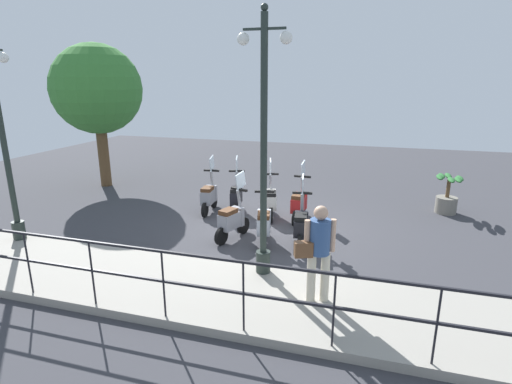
{
  "coord_description": "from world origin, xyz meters",
  "views": [
    {
      "loc": [
        -8.85,
        -2.16,
        3.56
      ],
      "look_at": [
        0.2,
        0.5,
        0.9
      ],
      "focal_mm": 28.0,
      "sensor_mm": 36.0,
      "label": 1
    }
  ],
  "objects_px": {
    "lamp_post_near": "(264,164)",
    "scooter_far_0": "(299,203)",
    "pedestrian_with_bag": "(318,247)",
    "scooter_far_1": "(271,200)",
    "lamp_post_far": "(6,153)",
    "scooter_near_2": "(232,219)",
    "tree_large": "(97,90)",
    "scooter_near_1": "(264,223)",
    "scooter_far_2": "(236,196)",
    "potted_palm": "(447,197)",
    "scooter_near_0": "(301,225)",
    "scooter_far_3": "(209,196)"
  },
  "relations": [
    {
      "from": "lamp_post_far",
      "to": "scooter_far_3",
      "type": "xyz_separation_m",
      "value": [
        3.3,
        -3.16,
        -1.59
      ]
    },
    {
      "from": "tree_large",
      "to": "scooter_far_0",
      "type": "distance_m",
      "value": 7.82
    },
    {
      "from": "lamp_post_far",
      "to": "scooter_near_2",
      "type": "bearing_deg",
      "value": -69.51
    },
    {
      "from": "scooter_far_2",
      "to": "scooter_far_3",
      "type": "height_order",
      "value": "same"
    },
    {
      "from": "tree_large",
      "to": "scooter_near_1",
      "type": "relative_size",
      "value": 3.07
    },
    {
      "from": "potted_palm",
      "to": "scooter_far_3",
      "type": "relative_size",
      "value": 0.69
    },
    {
      "from": "scooter_near_0",
      "to": "scooter_near_1",
      "type": "bearing_deg",
      "value": 90.99
    },
    {
      "from": "tree_large",
      "to": "scooter_far_0",
      "type": "relative_size",
      "value": 3.07
    },
    {
      "from": "potted_palm",
      "to": "scooter_near_1",
      "type": "distance_m",
      "value": 5.5
    },
    {
      "from": "tree_large",
      "to": "scooter_near_1",
      "type": "height_order",
      "value": "tree_large"
    },
    {
      "from": "scooter_near_1",
      "to": "scooter_near_2",
      "type": "xyz_separation_m",
      "value": [
        0.02,
        0.76,
        0.0
      ]
    },
    {
      "from": "lamp_post_near",
      "to": "scooter_far_2",
      "type": "xyz_separation_m",
      "value": [
        3.45,
        1.72,
        -1.69
      ]
    },
    {
      "from": "pedestrian_with_bag",
      "to": "tree_large",
      "type": "height_order",
      "value": "tree_large"
    },
    {
      "from": "scooter_far_1",
      "to": "lamp_post_near",
      "type": "bearing_deg",
      "value": 175.85
    },
    {
      "from": "scooter_near_1",
      "to": "scooter_near_0",
      "type": "bearing_deg",
      "value": -94.92
    },
    {
      "from": "scooter_far_0",
      "to": "scooter_far_3",
      "type": "height_order",
      "value": "same"
    },
    {
      "from": "lamp_post_near",
      "to": "tree_large",
      "type": "relative_size",
      "value": 0.96
    },
    {
      "from": "scooter_near_2",
      "to": "scooter_far_3",
      "type": "relative_size",
      "value": 1.0
    },
    {
      "from": "tree_large",
      "to": "scooter_far_1",
      "type": "distance_m",
      "value": 7.1
    },
    {
      "from": "pedestrian_with_bag",
      "to": "scooter_far_1",
      "type": "xyz_separation_m",
      "value": [
        4.1,
        1.8,
        -0.6
      ]
    },
    {
      "from": "scooter_near_2",
      "to": "pedestrian_with_bag",
      "type": "bearing_deg",
      "value": -118.52
    },
    {
      "from": "potted_palm",
      "to": "scooter_near_1",
      "type": "relative_size",
      "value": 0.69
    },
    {
      "from": "scooter_near_1",
      "to": "scooter_far_0",
      "type": "distance_m",
      "value": 1.74
    },
    {
      "from": "scooter_far_0",
      "to": "scooter_near_1",
      "type": "bearing_deg",
      "value": 167.01
    },
    {
      "from": "lamp_post_far",
      "to": "scooter_near_1",
      "type": "xyz_separation_m",
      "value": [
        1.64,
        -5.18,
        -1.59
      ]
    },
    {
      "from": "scooter_near_0",
      "to": "scooter_far_3",
      "type": "relative_size",
      "value": 1.0
    },
    {
      "from": "scooter_far_1",
      "to": "scooter_far_3",
      "type": "distance_m",
      "value": 1.73
    },
    {
      "from": "scooter_far_0",
      "to": "scooter_far_3",
      "type": "bearing_deg",
      "value": 93.55
    },
    {
      "from": "tree_large",
      "to": "scooter_near_2",
      "type": "xyz_separation_m",
      "value": [
        -3.36,
        -5.87,
        -2.76
      ]
    },
    {
      "from": "scooter_near_1",
      "to": "tree_large",
      "type": "bearing_deg",
      "value": 49.7
    },
    {
      "from": "tree_large",
      "to": "scooter_far_2",
      "type": "height_order",
      "value": "tree_large"
    },
    {
      "from": "lamp_post_far",
      "to": "scooter_near_2",
      "type": "xyz_separation_m",
      "value": [
        1.65,
        -4.43,
        -1.59
      ]
    },
    {
      "from": "potted_palm",
      "to": "scooter_far_2",
      "type": "relative_size",
      "value": 0.69
    },
    {
      "from": "scooter_near_1",
      "to": "lamp_post_far",
      "type": "bearing_deg",
      "value": 94.28
    },
    {
      "from": "tree_large",
      "to": "scooter_near_1",
      "type": "distance_m",
      "value": 7.93
    },
    {
      "from": "pedestrian_with_bag",
      "to": "scooter_far_2",
      "type": "distance_m",
      "value": 5.06
    },
    {
      "from": "lamp_post_near",
      "to": "scooter_far_1",
      "type": "xyz_separation_m",
      "value": [
        3.37,
        0.73,
        -1.69
      ]
    },
    {
      "from": "scooter_near_2",
      "to": "scooter_far_1",
      "type": "relative_size",
      "value": 1.0
    },
    {
      "from": "scooter_far_3",
      "to": "scooter_near_0",
      "type": "bearing_deg",
      "value": -123.56
    },
    {
      "from": "scooter_far_2",
      "to": "scooter_far_3",
      "type": "relative_size",
      "value": 1.0
    },
    {
      "from": "tree_large",
      "to": "scooter_near_2",
      "type": "height_order",
      "value": "tree_large"
    },
    {
      "from": "scooter_far_1",
      "to": "pedestrian_with_bag",
      "type": "bearing_deg",
      "value": -172.56
    },
    {
      "from": "lamp_post_far",
      "to": "scooter_far_2",
      "type": "relative_size",
      "value": 2.82
    },
    {
      "from": "lamp_post_near",
      "to": "scooter_far_0",
      "type": "height_order",
      "value": "lamp_post_near"
    },
    {
      "from": "tree_large",
      "to": "potted_palm",
      "type": "relative_size",
      "value": 4.46
    },
    {
      "from": "scooter_near_1",
      "to": "scooter_near_2",
      "type": "height_order",
      "value": "same"
    },
    {
      "from": "scooter_far_3",
      "to": "scooter_near_2",
      "type": "bearing_deg",
      "value": -147.48
    },
    {
      "from": "pedestrian_with_bag",
      "to": "scooter_near_2",
      "type": "relative_size",
      "value": 1.03
    },
    {
      "from": "scooter_near_1",
      "to": "scooter_far_0",
      "type": "xyz_separation_m",
      "value": [
        1.67,
        -0.49,
        0.0
      ]
    },
    {
      "from": "lamp_post_near",
      "to": "potted_palm",
      "type": "bearing_deg",
      "value": -36.89
    }
  ]
}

